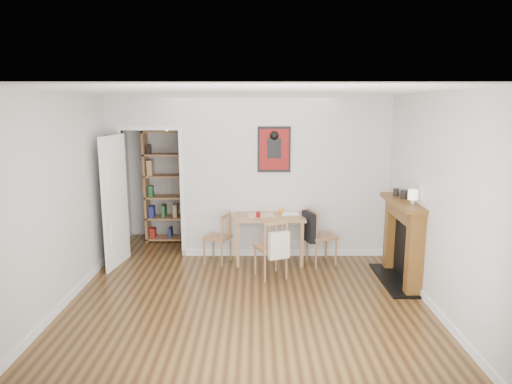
{
  "coord_description": "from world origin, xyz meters",
  "views": [
    {
      "loc": [
        0.1,
        -5.83,
        2.44
      ],
      "look_at": [
        0.11,
        0.6,
        1.21
      ],
      "focal_mm": 32.0,
      "sensor_mm": 36.0,
      "label": 1
    }
  ],
  "objects_px": {
    "dining_table": "(269,221)",
    "chair_front": "(271,248)",
    "ceramic_jar_a": "(404,194)",
    "ceramic_jar_b": "(396,192)",
    "fireplace": "(403,239)",
    "mantel_lamp": "(413,196)",
    "chair_left": "(217,238)",
    "chair_right": "(320,236)",
    "orange_fruit": "(281,211)",
    "notebook": "(290,214)",
    "red_glass": "(258,214)",
    "bookshelf": "(169,186)"
  },
  "relations": [
    {
      "from": "fireplace",
      "to": "chair_left",
      "type": "bearing_deg",
      "value": 163.38
    },
    {
      "from": "fireplace",
      "to": "ceramic_jar_a",
      "type": "distance_m",
      "value": 0.62
    },
    {
      "from": "mantel_lamp",
      "to": "red_glass",
      "type": "bearing_deg",
      "value": 152.98
    },
    {
      "from": "dining_table",
      "to": "chair_front",
      "type": "relative_size",
      "value": 1.26
    },
    {
      "from": "chair_left",
      "to": "chair_right",
      "type": "xyz_separation_m",
      "value": [
        1.6,
        -0.07,
        0.05
      ]
    },
    {
      "from": "red_glass",
      "to": "mantel_lamp",
      "type": "bearing_deg",
      "value": -27.02
    },
    {
      "from": "bookshelf",
      "to": "ceramic_jar_b",
      "type": "relative_size",
      "value": 18.73
    },
    {
      "from": "orange_fruit",
      "to": "mantel_lamp",
      "type": "bearing_deg",
      "value": -37.22
    },
    {
      "from": "chair_front",
      "to": "orange_fruit",
      "type": "xyz_separation_m",
      "value": [
        0.18,
        0.79,
        0.34
      ]
    },
    {
      "from": "chair_right",
      "to": "bookshelf",
      "type": "xyz_separation_m",
      "value": [
        -2.56,
        1.26,
        0.55
      ]
    },
    {
      "from": "red_glass",
      "to": "mantel_lamp",
      "type": "height_order",
      "value": "mantel_lamp"
    },
    {
      "from": "dining_table",
      "to": "orange_fruit",
      "type": "height_order",
      "value": "orange_fruit"
    },
    {
      "from": "bookshelf",
      "to": "chair_left",
      "type": "bearing_deg",
      "value": -51.18
    },
    {
      "from": "orange_fruit",
      "to": "mantel_lamp",
      "type": "xyz_separation_m",
      "value": [
        1.63,
        -1.24,
        0.5
      ]
    },
    {
      "from": "dining_table",
      "to": "bookshelf",
      "type": "relative_size",
      "value": 0.54
    },
    {
      "from": "dining_table",
      "to": "ceramic_jar_a",
      "type": "xyz_separation_m",
      "value": [
        1.84,
        -0.73,
        0.57
      ]
    },
    {
      "from": "fireplace",
      "to": "ceramic_jar_b",
      "type": "bearing_deg",
      "value": 97.81
    },
    {
      "from": "chair_front",
      "to": "mantel_lamp",
      "type": "distance_m",
      "value": 2.05
    },
    {
      "from": "dining_table",
      "to": "ceramic_jar_b",
      "type": "distance_m",
      "value": 1.95
    },
    {
      "from": "chair_front",
      "to": "fireplace",
      "type": "xyz_separation_m",
      "value": [
        1.83,
        -0.15,
        0.17
      ]
    },
    {
      "from": "fireplace",
      "to": "mantel_lamp",
      "type": "bearing_deg",
      "value": -92.35
    },
    {
      "from": "red_glass",
      "to": "orange_fruit",
      "type": "relative_size",
      "value": 1.09
    },
    {
      "from": "orange_fruit",
      "to": "notebook",
      "type": "distance_m",
      "value": 0.14
    },
    {
      "from": "red_glass",
      "to": "ceramic_jar_a",
      "type": "height_order",
      "value": "ceramic_jar_a"
    },
    {
      "from": "chair_front",
      "to": "mantel_lamp",
      "type": "xyz_separation_m",
      "value": [
        1.82,
        -0.45,
        0.84
      ]
    },
    {
      "from": "chair_left",
      "to": "orange_fruit",
      "type": "relative_size",
      "value": 9.75
    },
    {
      "from": "mantel_lamp",
      "to": "ceramic_jar_b",
      "type": "distance_m",
      "value": 0.61
    },
    {
      "from": "dining_table",
      "to": "fireplace",
      "type": "xyz_separation_m",
      "value": [
        1.83,
        -0.85,
        -0.04
      ]
    },
    {
      "from": "orange_fruit",
      "to": "chair_left",
      "type": "bearing_deg",
      "value": -171.64
    },
    {
      "from": "bookshelf",
      "to": "mantel_lamp",
      "type": "distance_m",
      "value": 4.27
    },
    {
      "from": "chair_right",
      "to": "notebook",
      "type": "xyz_separation_m",
      "value": [
        -0.46,
        0.2,
        0.3
      ]
    },
    {
      "from": "chair_right",
      "to": "ceramic_jar_b",
      "type": "bearing_deg",
      "value": -22.32
    },
    {
      "from": "bookshelf",
      "to": "fireplace",
      "type": "height_order",
      "value": "bookshelf"
    },
    {
      "from": "chair_left",
      "to": "ceramic_jar_b",
      "type": "xyz_separation_m",
      "value": [
        2.61,
        -0.48,
        0.82
      ]
    },
    {
      "from": "notebook",
      "to": "ceramic_jar_b",
      "type": "relative_size",
      "value": 2.55
    },
    {
      "from": "red_glass",
      "to": "orange_fruit",
      "type": "distance_m",
      "value": 0.43
    },
    {
      "from": "chair_left",
      "to": "fireplace",
      "type": "height_order",
      "value": "fireplace"
    },
    {
      "from": "dining_table",
      "to": "chair_front",
      "type": "distance_m",
      "value": 0.74
    },
    {
      "from": "chair_front",
      "to": "chair_right",
      "type": "bearing_deg",
      "value": 36.19
    },
    {
      "from": "dining_table",
      "to": "bookshelf",
      "type": "distance_m",
      "value": 2.13
    },
    {
      "from": "red_glass",
      "to": "notebook",
      "type": "distance_m",
      "value": 0.54
    },
    {
      "from": "fireplace",
      "to": "orange_fruit",
      "type": "distance_m",
      "value": 1.9
    },
    {
      "from": "dining_table",
      "to": "chair_left",
      "type": "xyz_separation_m",
      "value": [
        -0.82,
        -0.06,
        -0.26
      ]
    },
    {
      "from": "chair_front",
      "to": "notebook",
      "type": "bearing_deg",
      "value": 67.58
    },
    {
      "from": "chair_left",
      "to": "chair_right",
      "type": "distance_m",
      "value": 1.61
    },
    {
      "from": "ceramic_jar_b",
      "to": "ceramic_jar_a",
      "type": "bearing_deg",
      "value": -74.77
    },
    {
      "from": "chair_left",
      "to": "red_glass",
      "type": "distance_m",
      "value": 0.75
    },
    {
      "from": "orange_fruit",
      "to": "notebook",
      "type": "bearing_deg",
      "value": -7.93
    },
    {
      "from": "bookshelf",
      "to": "ceramic_jar_b",
      "type": "height_order",
      "value": "bookshelf"
    },
    {
      "from": "ceramic_jar_a",
      "to": "ceramic_jar_b",
      "type": "bearing_deg",
      "value": 105.23
    }
  ]
}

